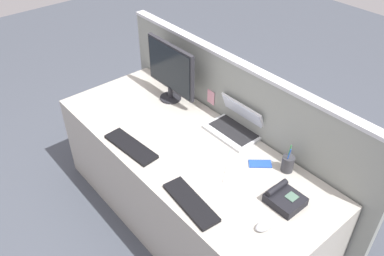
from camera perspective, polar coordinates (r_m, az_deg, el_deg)
name	(u,v)px	position (r m, az deg, el deg)	size (l,w,h in m)	color
ground_plane	(187,216)	(3.13, -0.72, -12.52)	(10.00, 10.00, 0.00)	#424751
desk	(187,183)	(2.87, -0.77, -7.95)	(2.10, 0.83, 0.71)	#ADA89E
cubicle_divider	(234,132)	(2.95, 6.01, -0.58)	(2.31, 0.08, 1.18)	gray
desktop_monitor	(170,70)	(2.97, -3.13, 8.43)	(0.51, 0.17, 0.46)	#232328
laptop	(237,125)	(2.74, 6.51, 0.48)	(0.37, 0.26, 0.22)	silver
desk_phone	(284,199)	(2.30, 13.19, -9.88)	(0.19, 0.17, 0.09)	black
keyboard_main	(131,146)	(2.63, -8.82, -2.65)	(0.42, 0.13, 0.02)	black
keyboard_spare	(191,202)	(2.25, -0.18, -10.69)	(0.40, 0.12, 0.02)	black
computer_mouse_right_hand	(264,226)	(2.17, 10.31, -13.76)	(0.06, 0.10, 0.03)	#B2B5BC
pen_cup	(288,164)	(2.48, 13.65, -5.01)	(0.07, 0.07, 0.18)	#333338
cell_phone_white_slab	(230,174)	(2.43, 5.53, -6.69)	(0.07, 0.15, 0.01)	silver
cell_phone_blue_case	(260,164)	(2.52, 9.80, -5.11)	(0.07, 0.14, 0.01)	blue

